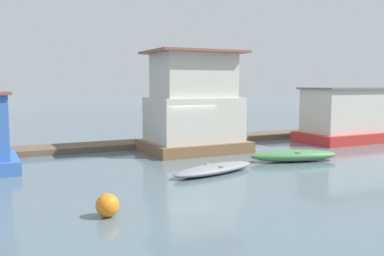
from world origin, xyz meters
The scene contains 7 objects.
ground_plane centered at (0.00, 0.00, 0.00)m, with size 200.00×200.00×0.00m, color slate.
dock_walkway centered at (0.00, 3.41, 0.15)m, with size 33.80×2.09×0.30m, color brown.
houseboat_brown centered at (0.86, 0.55, 2.31)m, with size 5.10×3.92×5.17m.
houseboat_red centered at (10.60, -0.26, 1.55)m, with size 5.26×3.33×3.29m.
dinghy_grey centered at (-0.93, -4.82, 0.18)m, with size 4.20×2.11×0.36m.
dinghy_green centered at (3.61, -4.15, 0.27)m, with size 4.22×2.22×0.54m.
buoy_orange centered at (-6.18, -8.36, 0.31)m, with size 0.63×0.63×0.63m, color orange.
Camera 1 is at (-9.10, -19.22, 3.52)m, focal length 40.00 mm.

